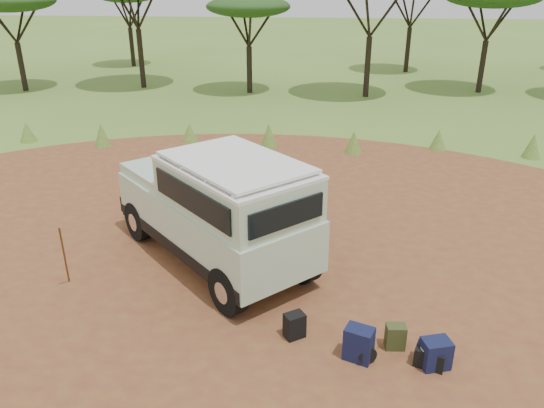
# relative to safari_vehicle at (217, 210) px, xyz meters

# --- Properties ---
(ground) EXTENTS (140.00, 140.00, 0.00)m
(ground) POSITION_rel_safari_vehicle_xyz_m (0.20, -0.48, -1.21)
(ground) COLOR #517A2B
(ground) RESTS_ON ground
(dirt_clearing) EXTENTS (23.00, 23.00, 0.01)m
(dirt_clearing) POSITION_rel_safari_vehicle_xyz_m (0.20, -0.48, -1.21)
(dirt_clearing) COLOR brown
(dirt_clearing) RESTS_ON ground
(grass_fringe) EXTENTS (36.60, 1.60, 0.90)m
(grass_fringe) POSITION_rel_safari_vehicle_xyz_m (0.32, 8.19, -0.81)
(grass_fringe) COLOR #517A2B
(grass_fringe) RESTS_ON ground
(safari_vehicle) EXTENTS (5.00, 5.10, 2.51)m
(safari_vehicle) POSITION_rel_safari_vehicle_xyz_m (0.00, 0.00, 0.00)
(safari_vehicle) COLOR #B4CFB1
(safari_vehicle) RESTS_ON ground
(walking_staff) EXTENTS (0.29, 0.49, 1.45)m
(walking_staff) POSITION_rel_safari_vehicle_xyz_m (-2.78, -1.36, -0.49)
(walking_staff) COLOR brown
(walking_staff) RESTS_ON ground
(backpack_black) EXTENTS (0.42, 0.39, 0.46)m
(backpack_black) POSITION_rel_safari_vehicle_xyz_m (1.78, -2.47, -0.98)
(backpack_black) COLOR black
(backpack_black) RESTS_ON ground
(backpack_navy) EXTENTS (0.53, 0.46, 0.58)m
(backpack_navy) POSITION_rel_safari_vehicle_xyz_m (2.85, -2.93, -0.92)
(backpack_navy) COLOR #131B3E
(backpack_navy) RESTS_ON ground
(backpack_olive) EXTENTS (0.34, 0.26, 0.44)m
(backpack_olive) POSITION_rel_safari_vehicle_xyz_m (3.47, -2.59, -0.99)
(backpack_olive) COLOR #39431F
(backpack_olive) RESTS_ON ground
(duffel_navy) EXTENTS (0.52, 0.44, 0.50)m
(duffel_navy) POSITION_rel_safari_vehicle_xyz_m (4.05, -2.99, -0.97)
(duffel_navy) COLOR #131B3E
(duffel_navy) RESTS_ON ground
(hard_case) EXTENTS (0.55, 0.47, 0.33)m
(hard_case) POSITION_rel_safari_vehicle_xyz_m (3.98, -2.97, -1.05)
(hard_case) COLOR black
(hard_case) RESTS_ON ground
(stuff_sack) EXTENTS (0.42, 0.42, 0.31)m
(stuff_sack) POSITION_rel_safari_vehicle_xyz_m (2.94, -2.93, -1.06)
(stuff_sack) COLOR black
(stuff_sack) RESTS_ON ground
(safari_hat) EXTENTS (0.34, 0.34, 0.10)m
(safari_hat) POSITION_rel_safari_vehicle_xyz_m (3.98, -2.97, -0.85)
(safari_hat) COLOR beige
(safari_hat) RESTS_ON hard_case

